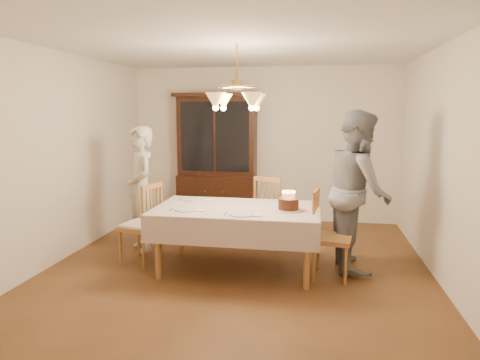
% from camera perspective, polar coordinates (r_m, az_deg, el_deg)
% --- Properties ---
extents(ground, '(5.00, 5.00, 0.00)m').
position_cam_1_polar(ground, '(5.19, -0.39, -11.87)').
color(ground, '#553218').
rests_on(ground, ground).
extents(room_shell, '(5.00, 5.00, 5.00)m').
position_cam_1_polar(room_shell, '(4.85, -0.41, 5.84)').
color(room_shell, white).
rests_on(room_shell, ground).
extents(dining_table, '(1.90, 1.10, 0.76)m').
position_cam_1_polar(dining_table, '(4.99, -0.40, -4.53)').
color(dining_table, '#985E2C').
rests_on(dining_table, ground).
extents(china_hutch, '(1.38, 0.54, 2.16)m').
position_cam_1_polar(china_hutch, '(7.25, -3.05, 2.62)').
color(china_hutch, black).
rests_on(china_hutch, ground).
extents(chair_far_side, '(0.57, 0.56, 1.00)m').
position_cam_1_polar(chair_far_side, '(5.91, 4.47, -4.78)').
color(chair_far_side, '#985E2C').
rests_on(chair_far_side, ground).
extents(chair_left_end, '(0.51, 0.53, 1.00)m').
position_cam_1_polar(chair_left_end, '(5.45, -13.08, -6.06)').
color(chair_left_end, '#985E2C').
rests_on(chair_left_end, ground).
extents(chair_right_end, '(0.48, 0.49, 1.00)m').
position_cam_1_polar(chair_right_end, '(4.95, 12.00, -7.72)').
color(chair_right_end, '#985E2C').
rests_on(chair_right_end, ground).
extents(elderly_woman, '(0.69, 0.73, 1.67)m').
position_cam_1_polar(elderly_woman, '(5.86, -13.01, -1.17)').
color(elderly_woman, beige).
rests_on(elderly_woman, ground).
extents(adult_in_grey, '(0.81, 0.99, 1.88)m').
position_cam_1_polar(adult_in_grey, '(5.23, 15.46, -1.33)').
color(adult_in_grey, slate).
rests_on(adult_in_grey, ground).
extents(birthday_cake, '(0.30, 0.30, 0.22)m').
position_cam_1_polar(birthday_cake, '(4.84, 6.48, -3.28)').
color(birthday_cake, white).
rests_on(birthday_cake, dining_table).
extents(place_setting_near_left, '(0.41, 0.26, 0.02)m').
position_cam_1_polar(place_setting_near_left, '(4.86, -7.01, -3.95)').
color(place_setting_near_left, white).
rests_on(place_setting_near_left, dining_table).
extents(place_setting_near_right, '(0.41, 0.26, 0.02)m').
position_cam_1_polar(place_setting_near_right, '(4.61, 0.37, -4.60)').
color(place_setting_near_right, white).
rests_on(place_setting_near_right, dining_table).
extents(place_setting_far_left, '(0.42, 0.27, 0.02)m').
position_cam_1_polar(place_setting_far_left, '(5.41, -6.02, -2.59)').
color(place_setting_far_left, white).
rests_on(place_setting_far_left, dining_table).
extents(chandelier, '(0.62, 0.62, 0.73)m').
position_cam_1_polar(chandelier, '(4.85, -0.42, 10.51)').
color(chandelier, '#BF8C3F').
rests_on(chandelier, ground).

